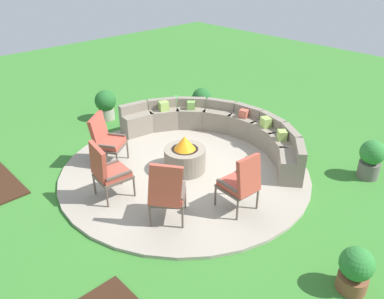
{
  "coord_description": "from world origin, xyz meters",
  "views": [
    {
      "loc": [
        5.03,
        -4.56,
        4.18
      ],
      "look_at": [
        0.0,
        0.2,
        0.45
      ],
      "focal_mm": 36.18,
      "sensor_mm": 36.0,
      "label": 1
    }
  ],
  "objects_px": {
    "potted_plant_2": "(175,105)",
    "potted_plant_3": "(356,269)",
    "curved_stone_bench": "(221,129)",
    "potted_plant_4": "(371,158)",
    "lounge_chair_back_left": "(167,192)",
    "fire_pit": "(185,157)",
    "potted_plant_1": "(106,104)",
    "lounge_chair_front_left": "(106,139)",
    "lounge_chair_back_right": "(241,182)",
    "lounge_chair_front_right": "(108,170)",
    "potted_plant_0": "(202,100)"
  },
  "relations": [
    {
      "from": "lounge_chair_front_left",
      "to": "lounge_chair_back_left",
      "type": "bearing_deg",
      "value": 49.03
    },
    {
      "from": "lounge_chair_back_right",
      "to": "potted_plant_0",
      "type": "bearing_deg",
      "value": 58.15
    },
    {
      "from": "lounge_chair_front_left",
      "to": "potted_plant_3",
      "type": "xyz_separation_m",
      "value": [
        5.12,
        0.58,
        -0.25
      ]
    },
    {
      "from": "fire_pit",
      "to": "lounge_chair_back_left",
      "type": "xyz_separation_m",
      "value": [
        1.01,
        -1.32,
        0.28
      ]
    },
    {
      "from": "potted_plant_2",
      "to": "lounge_chair_front_right",
      "type": "bearing_deg",
      "value": -58.74
    },
    {
      "from": "fire_pit",
      "to": "potted_plant_1",
      "type": "xyz_separation_m",
      "value": [
        -3.42,
        0.32,
        0.08
      ]
    },
    {
      "from": "lounge_chair_front_right",
      "to": "potted_plant_0",
      "type": "relative_size",
      "value": 1.49
    },
    {
      "from": "fire_pit",
      "to": "lounge_chair_back_left",
      "type": "height_order",
      "value": "lounge_chair_back_left"
    },
    {
      "from": "potted_plant_3",
      "to": "potted_plant_2",
      "type": "bearing_deg",
      "value": 160.51
    },
    {
      "from": "lounge_chair_front_left",
      "to": "potted_plant_1",
      "type": "distance_m",
      "value": 2.47
    },
    {
      "from": "potted_plant_0",
      "to": "potted_plant_3",
      "type": "xyz_separation_m",
      "value": [
        5.69,
        -2.75,
        -0.05
      ]
    },
    {
      "from": "lounge_chair_front_left",
      "to": "lounge_chair_front_right",
      "type": "height_order",
      "value": "lounge_chair_front_right"
    },
    {
      "from": "fire_pit",
      "to": "curved_stone_bench",
      "type": "height_order",
      "value": "fire_pit"
    },
    {
      "from": "lounge_chair_front_left",
      "to": "lounge_chair_back_right",
      "type": "height_order",
      "value": "lounge_chair_back_right"
    },
    {
      "from": "fire_pit",
      "to": "potted_plant_3",
      "type": "bearing_deg",
      "value": -6.08
    },
    {
      "from": "lounge_chair_front_left",
      "to": "potted_plant_4",
      "type": "relative_size",
      "value": 1.34
    },
    {
      "from": "curved_stone_bench",
      "to": "potted_plant_4",
      "type": "xyz_separation_m",
      "value": [
        3.05,
        1.03,
        0.07
      ]
    },
    {
      "from": "potted_plant_3",
      "to": "potted_plant_4",
      "type": "xyz_separation_m",
      "value": [
        -1.14,
        2.94,
        0.07
      ]
    },
    {
      "from": "lounge_chair_back_left",
      "to": "potted_plant_4",
      "type": "height_order",
      "value": "lounge_chair_back_left"
    },
    {
      "from": "fire_pit",
      "to": "potted_plant_1",
      "type": "relative_size",
      "value": 1.06
    },
    {
      "from": "lounge_chair_back_left",
      "to": "potted_plant_3",
      "type": "bearing_deg",
      "value": -24.64
    },
    {
      "from": "potted_plant_3",
      "to": "fire_pit",
      "type": "bearing_deg",
      "value": 173.92
    },
    {
      "from": "potted_plant_4",
      "to": "potted_plant_1",
      "type": "bearing_deg",
      "value": -159.89
    },
    {
      "from": "lounge_chair_back_right",
      "to": "curved_stone_bench",
      "type": "bearing_deg",
      "value": 53.9
    },
    {
      "from": "potted_plant_4",
      "to": "lounge_chair_front_left",
      "type": "bearing_deg",
      "value": -138.51
    },
    {
      "from": "lounge_chair_back_left",
      "to": "potted_plant_3",
      "type": "relative_size",
      "value": 1.71
    },
    {
      "from": "lounge_chair_front_right",
      "to": "potted_plant_2",
      "type": "relative_size",
      "value": 1.89
    },
    {
      "from": "potted_plant_2",
      "to": "potted_plant_3",
      "type": "height_order",
      "value": "potted_plant_3"
    },
    {
      "from": "lounge_chair_front_right",
      "to": "potted_plant_4",
      "type": "distance_m",
      "value": 5.08
    },
    {
      "from": "curved_stone_bench",
      "to": "potted_plant_4",
      "type": "distance_m",
      "value": 3.22
    },
    {
      "from": "fire_pit",
      "to": "potted_plant_3",
      "type": "distance_m",
      "value": 3.82
    },
    {
      "from": "potted_plant_2",
      "to": "potted_plant_3",
      "type": "xyz_separation_m",
      "value": [
        6.08,
        -2.15,
        0.02
      ]
    },
    {
      "from": "lounge_chair_front_left",
      "to": "potted_plant_2",
      "type": "xyz_separation_m",
      "value": [
        -0.96,
        2.73,
        -0.27
      ]
    },
    {
      "from": "potted_plant_0",
      "to": "potted_plant_4",
      "type": "bearing_deg",
      "value": 2.44
    },
    {
      "from": "curved_stone_bench",
      "to": "lounge_chair_back_right",
      "type": "distance_m",
      "value": 2.67
    },
    {
      "from": "lounge_chair_back_left",
      "to": "potted_plant_0",
      "type": "height_order",
      "value": "lounge_chair_back_left"
    },
    {
      "from": "lounge_chair_front_left",
      "to": "potted_plant_1",
      "type": "bearing_deg",
      "value": -154.65
    },
    {
      "from": "lounge_chair_back_right",
      "to": "potted_plant_1",
      "type": "bearing_deg",
      "value": 88.12
    },
    {
      "from": "fire_pit",
      "to": "potted_plant_4",
      "type": "distance_m",
      "value": 3.68
    },
    {
      "from": "lounge_chair_back_left",
      "to": "potted_plant_3",
      "type": "height_order",
      "value": "lounge_chair_back_left"
    },
    {
      "from": "lounge_chair_front_left",
      "to": "potted_plant_4",
      "type": "bearing_deg",
      "value": 98.64
    },
    {
      "from": "lounge_chair_back_left",
      "to": "potted_plant_2",
      "type": "xyz_separation_m",
      "value": [
        -3.3,
        3.07,
        -0.29
      ]
    },
    {
      "from": "lounge_chair_front_left",
      "to": "potted_plant_1",
      "type": "xyz_separation_m",
      "value": [
        -2.09,
        1.3,
        -0.18
      ]
    },
    {
      "from": "potted_plant_2",
      "to": "potted_plant_3",
      "type": "relative_size",
      "value": 0.88
    },
    {
      "from": "curved_stone_bench",
      "to": "lounge_chair_back_right",
      "type": "relative_size",
      "value": 4.01
    },
    {
      "from": "curved_stone_bench",
      "to": "potted_plant_1",
      "type": "xyz_separation_m",
      "value": [
        -3.03,
        -1.19,
        0.07
      ]
    },
    {
      "from": "potted_plant_2",
      "to": "potted_plant_3",
      "type": "distance_m",
      "value": 6.45
    },
    {
      "from": "fire_pit",
      "to": "lounge_chair_back_right",
      "type": "distance_m",
      "value": 1.68
    },
    {
      "from": "potted_plant_2",
      "to": "potted_plant_4",
      "type": "height_order",
      "value": "potted_plant_4"
    },
    {
      "from": "lounge_chair_back_left",
      "to": "lounge_chair_back_right",
      "type": "xyz_separation_m",
      "value": [
        0.63,
        1.11,
        -0.02
      ]
    }
  ]
}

